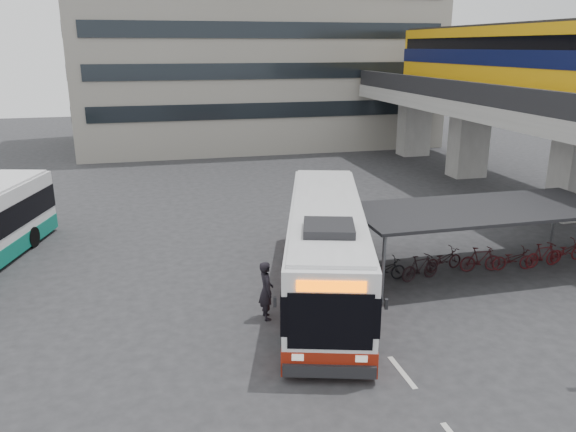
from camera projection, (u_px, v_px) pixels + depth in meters
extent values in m
plane|color=#28282B|center=(286.00, 331.00, 17.34)|extent=(120.00, 120.00, 0.00)
cube|color=gray|center=(468.00, 142.00, 37.34)|extent=(2.20, 1.60, 4.60)
cube|color=gray|center=(414.00, 126.00, 44.76)|extent=(2.20, 1.60, 4.60)
cube|color=gray|center=(532.00, 110.00, 30.97)|extent=(8.00, 32.00, 0.90)
cube|color=black|center=(473.00, 93.00, 29.80)|extent=(0.35, 32.00, 1.10)
cube|color=orange|center=(500.00, 61.00, 33.43)|extent=(2.90, 20.00, 3.90)
cube|color=#090F36|center=(500.00, 57.00, 33.37)|extent=(2.98, 20.02, 0.90)
cube|color=black|center=(502.00, 43.00, 33.14)|extent=(2.96, 19.20, 0.70)
cube|color=black|center=(504.00, 26.00, 32.86)|extent=(2.70, 19.60, 0.25)
cylinder|color=#595B60|center=(347.00, 236.00, 22.30)|extent=(0.12, 0.12, 2.40)
cylinder|color=#595B60|center=(554.00, 219.00, 24.54)|extent=(0.12, 0.12, 2.40)
cylinder|color=#595B60|center=(383.00, 269.00, 18.96)|extent=(0.12, 0.12, 2.40)
cube|color=black|center=(483.00, 209.00, 21.38)|extent=(10.00, 4.00, 0.12)
imported|color=black|center=(383.00, 268.00, 21.04)|extent=(1.71, 0.60, 0.90)
imported|color=black|center=(415.00, 264.00, 21.33)|extent=(1.66, 0.47, 1.00)
imported|color=black|center=(447.00, 262.00, 21.66)|extent=(1.71, 0.60, 0.90)
imported|color=black|center=(478.00, 258.00, 21.96)|extent=(1.66, 0.47, 1.00)
imported|color=#350C0F|center=(507.00, 256.00, 22.28)|extent=(1.71, 0.60, 0.90)
imported|color=#3F0C0F|center=(537.00, 252.00, 22.58)|extent=(1.66, 0.47, 1.00)
imported|color=#490C0F|center=(565.00, 250.00, 22.90)|extent=(1.71, 0.60, 0.90)
cube|color=beige|center=(402.00, 372.00, 15.13)|extent=(0.15, 1.60, 0.01)
cube|color=beige|center=(361.00, 321.00, 17.92)|extent=(0.15, 1.60, 0.01)
cube|color=white|center=(326.00, 244.00, 19.68)|extent=(5.70, 11.85, 2.67)
cube|color=maroon|center=(325.00, 277.00, 20.04)|extent=(5.75, 11.90, 0.73)
cube|color=black|center=(326.00, 241.00, 19.64)|extent=(5.77, 11.89, 1.11)
cube|color=#FF6000|center=(331.00, 286.00, 13.83)|extent=(1.68, 0.57, 0.29)
cube|color=black|center=(329.00, 228.00, 16.45)|extent=(1.87, 1.91, 0.27)
cylinder|color=black|center=(288.00, 327.00, 16.54)|extent=(0.56, 1.01, 0.97)
cylinder|color=black|center=(352.00, 247.00, 23.12)|extent=(0.56, 1.01, 0.97)
cylinder|color=black|center=(32.00, 237.00, 24.46)|extent=(0.50, 0.94, 0.90)
imported|color=black|center=(266.00, 290.00, 17.89)|extent=(0.49, 0.73, 1.94)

